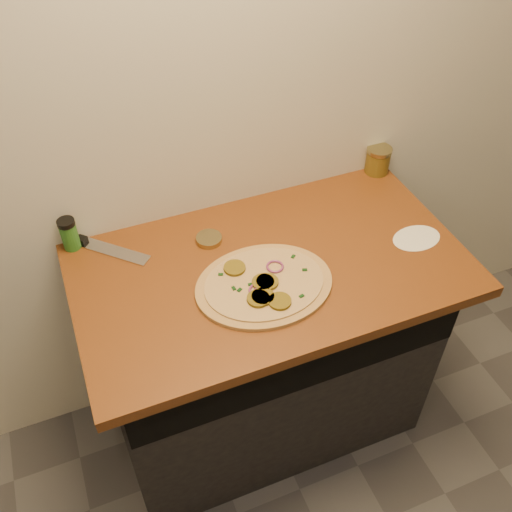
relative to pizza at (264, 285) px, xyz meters
name	(u,v)px	position (x,y,z in m)	size (l,w,h in m)	color
cabinet	(265,349)	(0.06, 0.11, -0.48)	(1.10, 0.60, 0.86)	black
countertop	(270,268)	(0.06, 0.08, -0.03)	(1.20, 0.70, 0.04)	brown
pizza	(264,285)	(0.00, 0.00, 0.00)	(0.41, 0.41, 0.03)	tan
chefs_knife	(89,243)	(-0.44, 0.38, 0.00)	(0.28, 0.27, 0.02)	#B7BAC1
mason_jar_lid	(209,239)	(-0.09, 0.25, 0.00)	(0.08, 0.08, 0.02)	#988B58
salsa_jar	(378,160)	(0.61, 0.38, 0.04)	(0.09, 0.09, 0.10)	#972A0F
spice_shaker	(69,234)	(-0.49, 0.38, 0.05)	(0.05, 0.05, 0.11)	#276720
flour_spill	(416,238)	(0.54, 0.01, -0.01)	(0.17, 0.17, 0.00)	silver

